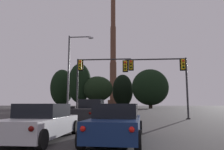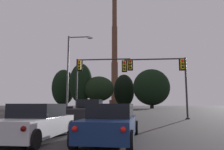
# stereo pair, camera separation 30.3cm
# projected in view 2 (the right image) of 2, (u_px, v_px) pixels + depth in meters

# --- Properties ---
(sedan_center_lane_second) EXTENTS (2.18, 4.77, 1.43)m
(sedan_center_lane_second) POSITION_uv_depth(u_px,v_px,m) (111.00, 123.00, 8.66)
(sedan_center_lane_second) COLOR navy
(sedan_center_lane_second) RESTS_ON ground_plane
(pickup_truck_left_lane_front) EXTENTS (2.27, 5.54, 1.82)m
(pickup_truck_left_lane_front) POSITION_uv_depth(u_px,v_px,m) (86.00, 112.00, 16.88)
(pickup_truck_left_lane_front) COLOR black
(pickup_truck_left_lane_front) RESTS_ON ground_plane
(sedan_left_lane_second) EXTENTS (2.02, 4.72, 1.43)m
(sedan_left_lane_second) POSITION_uv_depth(u_px,v_px,m) (36.00, 123.00, 8.87)
(sedan_left_lane_second) COLOR silver
(sedan_left_lane_second) RESTS_ON ground_plane
(traffic_light_overhead_right) EXTENTS (6.56, 0.50, 6.07)m
(traffic_light_overhead_right) POSITION_uv_depth(u_px,v_px,m) (164.00, 72.00, 21.89)
(traffic_light_overhead_right) COLOR #2D2D30
(traffic_light_overhead_right) RESTS_ON ground_plane
(traffic_light_overhead_left) EXTENTS (6.33, 0.50, 6.39)m
(traffic_light_overhead_left) POSITION_uv_depth(u_px,v_px,m) (95.00, 72.00, 23.73)
(traffic_light_overhead_left) COLOR #2D2D30
(traffic_light_overhead_left) RESTS_ON ground_plane
(street_lamp) EXTENTS (2.81, 0.36, 8.88)m
(street_lamp) POSITION_uv_depth(u_px,v_px,m) (72.00, 67.00, 23.51)
(street_lamp) COLOR #56565B
(street_lamp) RESTS_ON ground_plane
(smokestack) EXTENTS (5.68, 5.68, 63.24)m
(smokestack) POSITION_uv_depth(u_px,v_px,m) (115.00, 60.00, 116.28)
(smokestack) COLOR #523427
(smokestack) RESTS_ON ground_plane
(treeline_center_right) EXTENTS (13.17, 11.85, 14.09)m
(treeline_center_right) POSITION_uv_depth(u_px,v_px,m) (151.00, 87.00, 78.25)
(treeline_center_right) COLOR black
(treeline_center_right) RESTS_ON ground_plane
(treeline_far_right) EXTENTS (8.28, 7.45, 13.48)m
(treeline_far_right) POSITION_uv_depth(u_px,v_px,m) (124.00, 91.00, 87.63)
(treeline_far_right) COLOR black
(treeline_far_right) RESTS_ON ground_plane
(treeline_far_left) EXTENTS (8.49, 7.64, 16.57)m
(treeline_far_left) POSITION_uv_depth(u_px,v_px,m) (81.00, 83.00, 80.51)
(treeline_far_left) COLOR black
(treeline_far_left) RESTS_ON ground_plane
(treeline_center_left) EXTENTS (9.65, 8.69, 16.05)m
(treeline_center_left) POSITION_uv_depth(u_px,v_px,m) (63.00, 87.00, 91.36)
(treeline_center_left) COLOR black
(treeline_center_left) RESTS_ON ground_plane
(treeline_right_mid) EXTENTS (11.01, 9.91, 11.64)m
(treeline_right_mid) POSITION_uv_depth(u_px,v_px,m) (99.00, 89.00, 79.41)
(treeline_right_mid) COLOR black
(treeline_right_mid) RESTS_ON ground_plane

